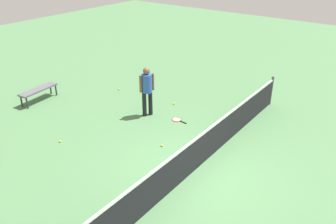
{
  "coord_description": "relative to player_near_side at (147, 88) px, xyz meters",
  "views": [
    {
      "loc": [
        6.29,
        3.83,
        5.37
      ],
      "look_at": [
        -0.85,
        -1.5,
        0.9
      ],
      "focal_mm": 36.88,
      "sensor_mm": 36.0,
      "label": 1
    }
  ],
  "objects": [
    {
      "name": "courtside_bench",
      "position": [
        1.5,
        -3.95,
        -0.59
      ],
      "size": [
        1.53,
        0.55,
        0.48
      ],
      "color": "#595960",
      "rests_on": "ground_plane"
    },
    {
      "name": "tennis_racket_near_player",
      "position": [
        -0.3,
        1.02,
        -1.0
      ],
      "size": [
        0.35,
        0.6,
        0.03
      ],
      "color": "red",
      "rests_on": "ground_plane"
    },
    {
      "name": "player_near_side",
      "position": [
        0.0,
        0.0,
        0.0
      ],
      "size": [
        0.5,
        0.46,
        1.7
      ],
      "color": "black",
      "rests_on": "ground_plane"
    },
    {
      "name": "tennis_ball_baseline",
      "position": [
        -1.0,
        -2.31,
        -0.98
      ],
      "size": [
        0.07,
        0.07,
        0.07
      ],
      "primitive_type": "sphere",
      "color": "#C6E033",
      "rests_on": "ground_plane"
    },
    {
      "name": "tennis_ball_midcourt",
      "position": [
        2.91,
        -0.94,
        -0.98
      ],
      "size": [
        0.07,
        0.07,
        0.07
      ],
      "primitive_type": "sphere",
      "color": "#C6E033",
      "rests_on": "ground_plane"
    },
    {
      "name": "tennis_ball_by_net",
      "position": [
        -1.22,
        0.22,
        -0.98
      ],
      "size": [
        0.07,
        0.07,
        0.07
      ],
      "primitive_type": "sphere",
      "color": "#C6E033",
      "rests_on": "ground_plane"
    },
    {
      "name": "tennis_ball_near_player",
      "position": [
        1.3,
        1.61,
        -0.98
      ],
      "size": [
        0.07,
        0.07,
        0.07
      ],
      "primitive_type": "sphere",
      "color": "#C6E033",
      "rests_on": "ground_plane"
    },
    {
      "name": "ground_plane",
      "position": [
        1.69,
        2.99,
        -1.01
      ],
      "size": [
        40.0,
        40.0,
        0.0
      ],
      "primitive_type": "plane",
      "color": "#4C7A4C"
    },
    {
      "name": "court_net",
      "position": [
        1.69,
        2.99,
        -0.51
      ],
      "size": [
        10.09,
        0.09,
        1.07
      ],
      "color": "#4C4C51",
      "rests_on": "ground_plane"
    }
  ]
}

